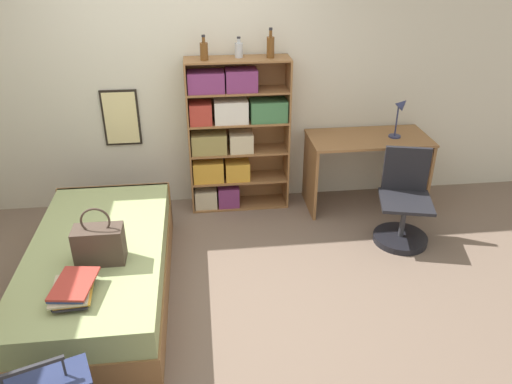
# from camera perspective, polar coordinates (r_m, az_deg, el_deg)

# --- Properties ---
(ground_plane) EXTENTS (14.00, 14.00, 0.00)m
(ground_plane) POSITION_cam_1_polar(r_m,az_deg,el_deg) (4.24, -7.77, -10.75)
(ground_plane) COLOR #756051
(wall_back) EXTENTS (10.00, 0.09, 2.60)m
(wall_back) POSITION_cam_1_polar(r_m,az_deg,el_deg) (5.07, -8.68, 12.35)
(wall_back) COLOR beige
(wall_back) RESTS_ON ground_plane
(bed) EXTENTS (1.05, 2.04, 0.47)m
(bed) POSITION_cam_1_polar(r_m,az_deg,el_deg) (4.20, -17.36, -8.37)
(bed) COLOR olive
(bed) RESTS_ON ground_plane
(handbag) EXTENTS (0.35, 0.18, 0.44)m
(handbag) POSITION_cam_1_polar(r_m,az_deg,el_deg) (3.78, -17.47, -5.69)
(handbag) COLOR #47382D
(handbag) RESTS_ON bed
(book_stack_on_bed) EXTENTS (0.30, 0.40, 0.10)m
(book_stack_on_bed) POSITION_cam_1_polar(r_m,az_deg,el_deg) (3.55, -20.18, -10.41)
(book_stack_on_bed) COLOR #232328
(book_stack_on_bed) RESTS_ON bed
(bookcase) EXTENTS (1.01, 0.30, 1.56)m
(bookcase) POSITION_cam_1_polar(r_m,az_deg,el_deg) (5.04, -3.03, 6.54)
(bookcase) COLOR olive
(bookcase) RESTS_ON ground_plane
(bottle_green) EXTENTS (0.07, 0.07, 0.23)m
(bottle_green) POSITION_cam_1_polar(r_m,az_deg,el_deg) (4.75, -5.97, 15.78)
(bottle_green) COLOR brown
(bottle_green) RESTS_ON bookcase
(bottle_brown) EXTENTS (0.08, 0.08, 0.19)m
(bottle_brown) POSITION_cam_1_polar(r_m,az_deg,el_deg) (4.84, -1.97, 15.96)
(bottle_brown) COLOR #B7BCC1
(bottle_brown) RESTS_ON bookcase
(bottle_clear) EXTENTS (0.07, 0.07, 0.27)m
(bottle_clear) POSITION_cam_1_polar(r_m,az_deg,el_deg) (4.82, 1.67, 16.30)
(bottle_clear) COLOR brown
(bottle_clear) RESTS_ON bookcase
(desk) EXTENTS (1.21, 0.60, 0.77)m
(desk) POSITION_cam_1_polar(r_m,az_deg,el_deg) (5.27, 12.55, 3.77)
(desk) COLOR olive
(desk) RESTS_ON ground_plane
(desk_lamp) EXTENTS (0.17, 0.12, 0.42)m
(desk_lamp) POSITION_cam_1_polar(r_m,az_deg,el_deg) (5.16, 16.22, 8.94)
(desk_lamp) COLOR navy
(desk_lamp) RESTS_ON desk
(desk_chair) EXTENTS (0.56, 0.56, 0.87)m
(desk_chair) POSITION_cam_1_polar(r_m,az_deg,el_deg) (4.86, 16.43, -2.39)
(desk_chair) COLOR black
(desk_chair) RESTS_ON ground_plane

